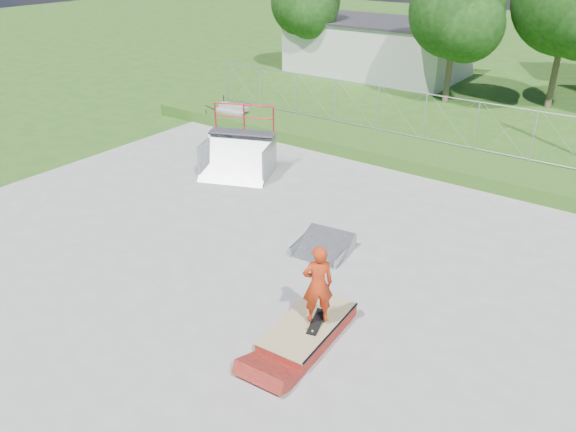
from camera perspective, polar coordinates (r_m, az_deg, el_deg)
name	(u,v)px	position (r m, az deg, el deg)	size (l,w,h in m)	color
ground	(253,265)	(14.52, -3.54, -5.02)	(120.00, 120.00, 0.00)	#2B5F1B
concrete_pad	(253,265)	(14.51, -3.54, -4.95)	(20.00, 16.00, 0.04)	gray
grass_berm	(411,152)	(21.86, 12.36, 6.33)	(24.00, 3.00, 0.50)	#2B5F1B
grind_box	(308,329)	(12.06, 2.08, -11.43)	(1.26, 2.39, 0.35)	maroon
quarter_pipe	(236,145)	(19.51, -5.28, 7.24)	(2.33, 1.97, 2.33)	gray
flat_bank_ramp	(323,246)	(14.95, 3.56, -3.10)	(1.34, 1.43, 0.41)	gray
skateboard	(317,322)	(11.90, 2.93, -10.72)	(0.22, 0.80, 0.02)	black
skater	(318,287)	(11.39, 3.04, -7.24)	(0.63, 0.42, 1.74)	red
concrete_stairs	(227,116)	(25.55, -6.21, 10.09)	(1.50, 1.60, 0.80)	gray
chain_link_fence	(425,117)	(22.39, 13.72, 9.78)	(20.00, 0.06, 1.80)	#A1A4AA
utility_building_flat	(378,48)	(35.82, 9.12, 16.49)	(10.00, 6.00, 3.00)	silver
tree_left_near	(460,15)	(29.19, 17.04, 18.92)	(4.76, 4.48, 6.65)	brown
tree_center	(575,4)	(29.88, 27.16, 18.62)	(5.44, 5.12, 7.60)	brown
tree_left_far	(307,5)	(35.53, 1.94, 20.68)	(4.42, 4.16, 6.18)	brown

